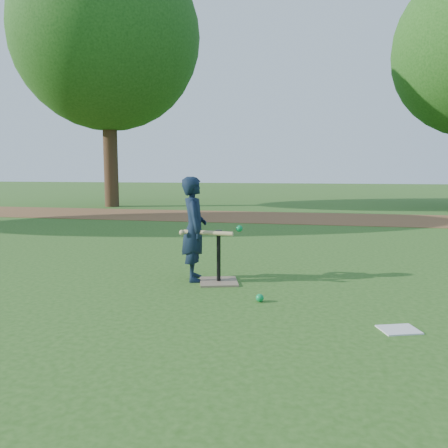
# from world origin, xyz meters

# --- Properties ---
(ground) EXTENTS (80.00, 80.00, 0.00)m
(ground) POSITION_xyz_m (0.00, 0.00, 0.00)
(ground) COLOR #285116
(ground) RESTS_ON ground
(dirt_strip) EXTENTS (24.00, 3.00, 0.01)m
(dirt_strip) POSITION_xyz_m (0.00, 7.50, 0.01)
(dirt_strip) COLOR brown
(dirt_strip) RESTS_ON ground
(child) EXTENTS (0.42, 0.52, 1.22)m
(child) POSITION_xyz_m (-0.19, 0.38, 0.61)
(child) COLOR black
(child) RESTS_ON ground
(wiffle_ball_ground) EXTENTS (0.08, 0.08, 0.08)m
(wiffle_ball_ground) POSITION_xyz_m (0.68, -0.33, 0.04)
(wiffle_ball_ground) COLOR #0C873F
(wiffle_ball_ground) RESTS_ON ground
(clipboard) EXTENTS (0.36, 0.32, 0.01)m
(clipboard) POSITION_xyz_m (1.89, -0.87, 0.01)
(clipboard) COLOR silver
(clipboard) RESTS_ON ground
(batting_tee) EXTENTS (0.53, 0.53, 0.61)m
(batting_tee) POSITION_xyz_m (0.12, 0.31, 0.11)
(batting_tee) COLOR #7B674E
(batting_tee) RESTS_ON ground
(swing_action) EXTENTS (0.72, 0.23, 0.12)m
(swing_action) POSITION_xyz_m (0.04, 0.31, 0.59)
(swing_action) COLOR tan
(swing_action) RESTS_ON ground
(tree_left) EXTENTS (6.40, 6.40, 9.08)m
(tree_left) POSITION_xyz_m (-6.00, 10.00, 5.87)
(tree_left) COLOR #382316
(tree_left) RESTS_ON ground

